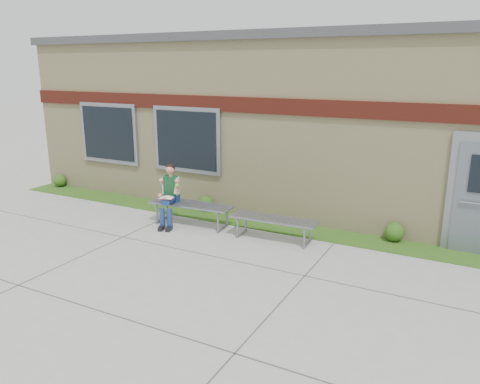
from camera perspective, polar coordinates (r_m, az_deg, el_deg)
The scene contains 9 objects.
ground at distance 8.07m, azimuth -0.13°, elevation -10.14°, with size 80.00×80.00×0.00m, color #9E9E99.
grass_strip at distance 10.27m, azimuth 6.69°, elevation -4.53°, with size 16.00×0.80×0.02m, color #264913.
school_building at distance 12.97m, azimuth 12.48°, elevation 8.84°, with size 16.20×6.22×4.20m.
bench_left at distance 10.44m, azimuth -5.98°, elevation -2.00°, with size 1.96×0.67×0.50m.
bench_right at distance 9.53m, azimuth 4.12°, elevation -3.81°, with size 1.81×0.57×0.47m.
girl at distance 10.43m, azimuth -8.60°, elevation -0.14°, with size 0.56×0.82×1.37m.
shrub_west at distance 14.67m, azimuth -21.11°, elevation 1.31°, with size 0.35×0.35×0.35m, color #264913.
shrub_mid at distance 11.46m, azimuth -4.21°, elevation -1.37°, with size 0.36×0.36×0.36m, color #264913.
shrub_east at distance 9.94m, azimuth 18.31°, elevation -4.64°, with size 0.39×0.39×0.39m, color #264913.
Camera 1 is at (3.42, -6.45, 3.45)m, focal length 35.00 mm.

